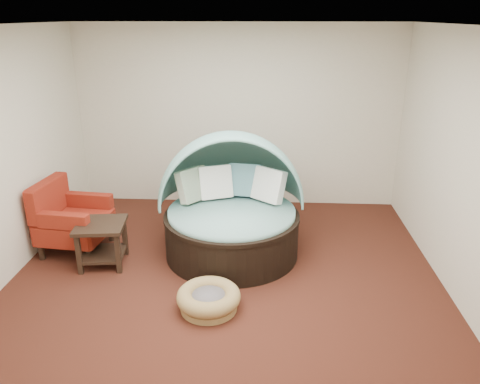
# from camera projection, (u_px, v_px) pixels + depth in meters

# --- Properties ---
(floor) EXTENTS (5.00, 5.00, 0.00)m
(floor) POSITION_uv_depth(u_px,v_px,m) (225.00, 281.00, 5.42)
(floor) COLOR #4B1F15
(floor) RESTS_ON ground
(wall_back) EXTENTS (5.00, 0.00, 5.00)m
(wall_back) POSITION_uv_depth(u_px,v_px,m) (238.00, 117.00, 7.25)
(wall_back) COLOR beige
(wall_back) RESTS_ON floor
(wall_front) EXTENTS (5.00, 0.00, 5.00)m
(wall_front) POSITION_uv_depth(u_px,v_px,m) (182.00, 303.00, 2.59)
(wall_front) COLOR beige
(wall_front) RESTS_ON floor
(wall_right) EXTENTS (0.00, 5.00, 5.00)m
(wall_right) POSITION_uv_depth(u_px,v_px,m) (466.00, 171.00, 4.78)
(wall_right) COLOR beige
(wall_right) RESTS_ON floor
(ceiling) EXTENTS (5.00, 5.00, 0.00)m
(ceiling) POSITION_uv_depth(u_px,v_px,m) (222.00, 25.00, 4.42)
(ceiling) COLOR white
(ceiling) RESTS_ON wall_back
(canopy_daybed) EXTENTS (1.95, 1.88, 1.56)m
(canopy_daybed) POSITION_uv_depth(u_px,v_px,m) (231.00, 199.00, 5.89)
(canopy_daybed) COLOR black
(canopy_daybed) RESTS_ON floor
(pet_basket) EXTENTS (0.69, 0.69, 0.23)m
(pet_basket) POSITION_uv_depth(u_px,v_px,m) (209.00, 299.00, 4.87)
(pet_basket) COLOR olive
(pet_basket) RESTS_ON floor
(red_armchair) EXTENTS (0.88, 0.88, 0.94)m
(red_armchair) POSITION_uv_depth(u_px,v_px,m) (70.00, 219.00, 6.02)
(red_armchair) COLOR black
(red_armchair) RESTS_ON floor
(side_table) EXTENTS (0.63, 0.63, 0.55)m
(side_table) POSITION_uv_depth(u_px,v_px,m) (102.00, 238.00, 5.68)
(side_table) COLOR black
(side_table) RESTS_ON floor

